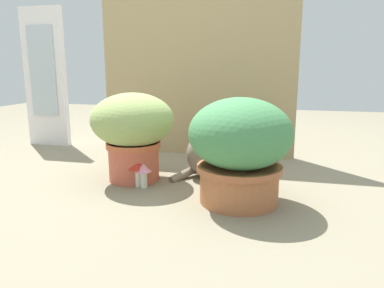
{
  "coord_description": "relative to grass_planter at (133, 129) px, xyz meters",
  "views": [
    {
      "loc": [
        0.52,
        -1.48,
        0.5
      ],
      "look_at": [
        0.17,
        -0.0,
        0.18
      ],
      "focal_mm": 33.92,
      "sensor_mm": 36.0,
      "label": 1
    }
  ],
  "objects": [
    {
      "name": "window_panel_white",
      "position": [
        -0.83,
        0.58,
        0.21
      ],
      "size": [
        0.28,
        0.05,
        0.87
      ],
      "color": "white",
      "rests_on": "ground"
    },
    {
      "name": "cardboard_backdrop",
      "position": [
        0.16,
        0.57,
        0.26
      ],
      "size": [
        1.12,
        0.03,
        0.99
      ],
      "primitive_type": "cube",
      "color": "tan",
      "rests_on": "ground"
    },
    {
      "name": "leafy_planter",
      "position": [
        0.49,
        -0.17,
        -0.02
      ],
      "size": [
        0.38,
        0.38,
        0.4
      ],
      "color": "#AC653D",
      "rests_on": "ground"
    },
    {
      "name": "mushroom_ornament_red",
      "position": [
        0.05,
        -0.08,
        -0.15
      ],
      "size": [
        0.08,
        0.08,
        0.11
      ],
      "color": "silver",
      "rests_on": "ground"
    },
    {
      "name": "mushroom_ornament_pink",
      "position": [
        0.08,
        -0.09,
        -0.16
      ],
      "size": [
        0.07,
        0.07,
        0.11
      ],
      "color": "silver",
      "rests_on": "ground"
    },
    {
      "name": "cat",
      "position": [
        0.33,
        0.17,
        -0.11
      ],
      "size": [
        0.31,
        0.33,
        0.32
      ],
      "color": "gray",
      "rests_on": "ground"
    },
    {
      "name": "ground_plane",
      "position": [
        0.11,
        -0.0,
        -0.23
      ],
      "size": [
        6.0,
        6.0,
        0.0
      ],
      "primitive_type": "plane",
      "color": "gray"
    },
    {
      "name": "grass_planter",
      "position": [
        0.0,
        0.0,
        0.0
      ],
      "size": [
        0.37,
        0.37,
        0.39
      ],
      "color": "#C45B44",
      "rests_on": "ground"
    }
  ]
}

